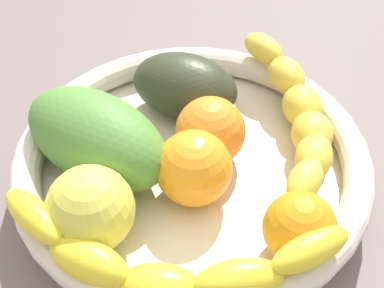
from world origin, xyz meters
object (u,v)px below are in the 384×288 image
at_px(avocado_dark, 185,86).
at_px(apple_yellow, 90,209).
at_px(banana_draped_left, 164,267).
at_px(mango_green, 96,138).
at_px(fruit_bowl, 192,169).
at_px(banana_draped_right, 299,115).
at_px(orange_mid_left, 194,168).
at_px(orange_front, 210,131).
at_px(orange_mid_right, 300,228).

xyz_separation_m(avocado_dark, apple_yellow, (-0.02, -0.15, 0.00)).
relative_size(banana_draped_left, mango_green, 1.89).
height_order(fruit_bowl, apple_yellow, apple_yellow).
bearing_deg(avocado_dark, mango_green, -117.73).
height_order(banana_draped_left, apple_yellow, apple_yellow).
distance_m(banana_draped_right, orange_mid_left, 0.11).
distance_m(orange_mid_left, apple_yellow, 0.08).
xyz_separation_m(fruit_bowl, orange_front, (0.01, 0.02, 0.03)).
distance_m(orange_mid_left, avocado_dark, 0.10).
height_order(fruit_bowl, orange_front, orange_front).
xyz_separation_m(orange_front, apple_yellow, (-0.06, -0.10, 0.00)).
bearing_deg(avocado_dark, apple_yellow, -98.79).
xyz_separation_m(avocado_dark, mango_green, (-0.05, -0.09, 0.01)).
distance_m(banana_draped_right, orange_mid_right, 0.11).
relative_size(orange_front, orange_mid_left, 0.97).
bearing_deg(apple_yellow, mango_green, 109.08).
height_order(fruit_bowl, avocado_dark, avocado_dark).
relative_size(orange_mid_left, avocado_dark, 0.62).
distance_m(fruit_bowl, avocado_dark, 0.08).
relative_size(avocado_dark, mango_green, 0.72).
relative_size(banana_draped_left, orange_mid_right, 4.69).
height_order(orange_mid_right, mango_green, mango_green).
relative_size(fruit_bowl, banana_draped_left, 1.17).
bearing_deg(banana_draped_left, mango_green, 132.95).
xyz_separation_m(orange_mid_right, avocado_dark, (-0.12, 0.12, 0.00)).
xyz_separation_m(banana_draped_left, avocado_dark, (-0.04, 0.18, 0.00)).
bearing_deg(fruit_bowl, orange_front, 62.56).
distance_m(banana_draped_right, orange_front, 0.08).
relative_size(banana_draped_right, apple_yellow, 3.05).
bearing_deg(orange_mid_right, fruit_bowl, 149.99).
height_order(banana_draped_right, orange_front, orange_front).
relative_size(banana_draped_left, apple_yellow, 3.87).
xyz_separation_m(banana_draped_right, orange_front, (-0.07, -0.04, -0.00)).
distance_m(banana_draped_left, mango_green, 0.13).
height_order(banana_draped_left, orange_mid_left, orange_mid_left).
bearing_deg(banana_draped_right, orange_mid_left, -129.00).
bearing_deg(orange_mid_right, avocado_dark, 134.43).
distance_m(banana_draped_right, apple_yellow, 0.19).
bearing_deg(apple_yellow, avocado_dark, 81.21).
bearing_deg(fruit_bowl, mango_green, -165.51).
distance_m(orange_front, orange_mid_right, 0.11).
height_order(orange_front, avocado_dark, orange_front).
xyz_separation_m(banana_draped_left, orange_front, (-0.00, 0.13, 0.00)).
xyz_separation_m(orange_front, mango_green, (-0.08, -0.04, 0.01)).
bearing_deg(mango_green, banana_draped_left, -47.05).
bearing_deg(mango_green, apple_yellow, -70.92).
distance_m(fruit_bowl, mango_green, 0.08).
xyz_separation_m(fruit_bowl, orange_mid_right, (0.09, -0.05, 0.02)).
xyz_separation_m(orange_mid_right, apple_yellow, (-0.14, -0.03, 0.01)).
xyz_separation_m(orange_mid_left, mango_green, (-0.08, 0.00, 0.01)).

